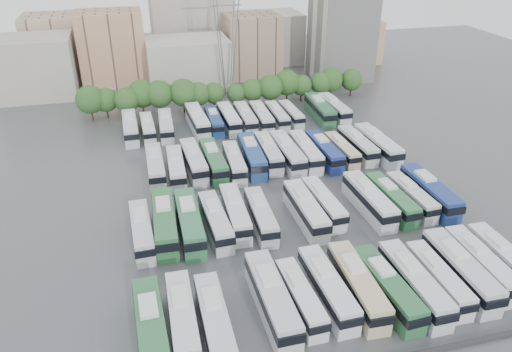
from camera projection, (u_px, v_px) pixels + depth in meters
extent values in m
plane|color=#424447|center=(281.00, 199.00, 77.51)|extent=(220.00, 220.00, 0.00)
cylinder|color=black|center=(92.00, 115.00, 106.36)|extent=(0.36, 0.36, 2.48)
sphere|color=#234C1E|center=(90.00, 99.00, 104.78)|extent=(5.96, 5.96, 5.96)
cylinder|color=black|center=(108.00, 113.00, 107.76)|extent=(0.36, 0.36, 2.16)
sphere|color=#234C1E|center=(106.00, 100.00, 106.38)|extent=(5.17, 5.17, 5.17)
cylinder|color=black|center=(128.00, 113.00, 107.42)|extent=(0.36, 0.36, 2.21)
sphere|color=#234C1E|center=(127.00, 100.00, 106.01)|extent=(5.31, 5.31, 5.31)
cylinder|color=black|center=(143.00, 109.00, 109.43)|extent=(0.36, 0.36, 2.54)
sphere|color=#234C1E|center=(142.00, 94.00, 107.81)|extent=(6.10, 6.10, 6.10)
cylinder|color=black|center=(161.00, 109.00, 109.40)|extent=(0.36, 0.36, 2.49)
sphere|color=#234C1E|center=(160.00, 94.00, 107.81)|extent=(5.97, 5.97, 5.97)
cylinder|color=black|center=(184.00, 108.00, 110.09)|extent=(0.36, 0.36, 2.53)
sphere|color=#234C1E|center=(183.00, 93.00, 108.47)|extent=(6.07, 6.07, 6.07)
cylinder|color=black|center=(199.00, 107.00, 111.14)|extent=(0.36, 0.36, 2.15)
sphere|color=#234C1E|center=(198.00, 94.00, 109.77)|extent=(5.17, 5.17, 5.17)
cylinder|color=black|center=(214.00, 105.00, 112.48)|extent=(0.36, 0.36, 1.99)
sphere|color=#234C1E|center=(214.00, 93.00, 111.21)|extent=(4.78, 4.78, 4.78)
cylinder|color=black|center=(236.00, 104.00, 113.39)|extent=(0.36, 0.36, 1.80)
sphere|color=#234C1E|center=(236.00, 93.00, 112.24)|extent=(4.33, 4.33, 4.33)
cylinder|color=black|center=(252.00, 102.00, 113.99)|extent=(0.36, 0.36, 2.08)
sphere|color=#234C1E|center=(252.00, 90.00, 112.66)|extent=(5.00, 5.00, 5.00)
cylinder|color=black|center=(270.00, 101.00, 114.36)|extent=(0.36, 0.36, 2.34)
sphere|color=#234C1E|center=(271.00, 87.00, 112.87)|extent=(5.61, 5.61, 5.61)
cylinder|color=black|center=(287.00, 96.00, 116.72)|extent=(0.36, 0.36, 2.47)
sphere|color=#234C1E|center=(287.00, 83.00, 115.15)|extent=(5.92, 5.92, 5.92)
cylinder|color=black|center=(301.00, 97.00, 117.34)|extent=(0.36, 0.36, 2.03)
sphere|color=#234C1E|center=(301.00, 85.00, 116.04)|extent=(4.86, 4.86, 4.86)
cylinder|color=black|center=(320.00, 95.00, 118.44)|extent=(0.36, 0.36, 2.11)
sphere|color=#234C1E|center=(321.00, 83.00, 117.09)|extent=(5.07, 5.07, 5.07)
cylinder|color=black|center=(330.00, 93.00, 119.16)|extent=(0.36, 0.36, 2.37)
sphere|color=#234C1E|center=(331.00, 80.00, 117.65)|extent=(5.68, 5.68, 5.68)
cylinder|color=black|center=(350.00, 92.00, 120.31)|extent=(0.36, 0.36, 2.16)
sphere|color=#234C1E|center=(351.00, 80.00, 118.93)|extent=(5.19, 5.19, 5.19)
cube|color=#9E998E|center=(35.00, 67.00, 117.90)|extent=(18.00, 14.00, 14.00)
cube|color=tan|center=(112.00, 48.00, 126.07)|extent=(16.00, 12.00, 18.00)
cube|color=#ADA89E|center=(188.00, 63.00, 124.62)|extent=(20.00, 14.00, 12.00)
cube|color=gray|center=(252.00, 45.00, 132.79)|extent=(14.00, 12.00, 16.00)
cube|color=gray|center=(192.00, 30.00, 140.72)|extent=(22.00, 16.00, 20.00)
cube|color=tan|center=(58.00, 46.00, 131.98)|extent=(16.00, 14.00, 16.00)
cube|color=#A39E93|center=(269.00, 38.00, 145.29)|extent=(18.00, 14.00, 14.00)
cube|color=tan|center=(353.00, 41.00, 145.94)|extent=(14.00, 12.00, 12.00)
cube|color=gray|center=(152.00, 55.00, 135.29)|extent=(12.00, 10.00, 10.00)
cube|color=silver|center=(342.00, 28.00, 128.47)|extent=(14.00, 14.00, 26.00)
cylinder|color=slate|center=(219.00, 26.00, 110.53)|extent=(2.90, 2.91, 33.83)
cylinder|color=slate|center=(216.00, 23.00, 113.94)|extent=(2.90, 2.91, 33.83)
cylinder|color=slate|center=(237.00, 26.00, 111.41)|extent=(2.90, 2.91, 33.83)
cylinder|color=slate|center=(233.00, 22.00, 114.83)|extent=(2.90, 2.91, 33.83)
cube|color=slate|center=(226.00, 5.00, 110.76)|extent=(7.00, 0.30, 0.30)
cube|color=#2D6B3F|center=(152.00, 332.00, 50.65)|extent=(3.14, 13.11, 3.69)
cube|color=black|center=(151.00, 328.00, 50.18)|extent=(3.28, 13.31, 1.09)
cube|color=silver|center=(148.00, 306.00, 51.05)|extent=(1.94, 3.53, 0.48)
cube|color=silver|center=(183.00, 320.00, 52.32)|extent=(2.84, 12.14, 3.43)
cube|color=black|center=(182.00, 316.00, 51.89)|extent=(2.96, 12.33, 1.01)
cube|color=silver|center=(180.00, 296.00, 52.71)|extent=(1.78, 3.26, 0.44)
cube|color=silver|center=(215.00, 323.00, 51.95)|extent=(2.70, 12.22, 3.46)
cube|color=black|center=(215.00, 319.00, 51.51)|extent=(2.82, 12.40, 1.02)
cube|color=silver|center=(212.00, 299.00, 52.34)|extent=(1.76, 3.27, 0.45)
cube|color=silver|center=(272.00, 300.00, 54.76)|extent=(2.96, 13.33, 3.77)
cube|color=black|center=(272.00, 296.00, 54.28)|extent=(3.09, 13.53, 1.11)
cube|color=silver|center=(268.00, 275.00, 55.18)|extent=(1.92, 3.57, 0.49)
cube|color=silver|center=(300.00, 298.00, 55.48)|extent=(2.72, 10.98, 3.09)
cube|color=black|center=(301.00, 295.00, 55.09)|extent=(2.84, 11.15, 0.91)
cube|color=silver|center=(296.00, 278.00, 55.82)|extent=(1.65, 2.96, 0.40)
cube|color=silver|center=(327.00, 289.00, 56.56)|extent=(2.93, 12.31, 3.47)
cube|color=black|center=(328.00, 285.00, 56.12)|extent=(3.05, 12.49, 1.02)
cube|color=silver|center=(323.00, 267.00, 56.93)|extent=(1.82, 3.31, 0.45)
cube|color=#C9BA8A|center=(357.00, 286.00, 56.92)|extent=(3.13, 12.77, 3.59)
cube|color=black|center=(358.00, 282.00, 56.46)|extent=(3.27, 12.97, 1.06)
cube|color=silver|center=(353.00, 263.00, 57.33)|extent=(1.91, 3.44, 0.47)
cube|color=#2B653C|center=(387.00, 289.00, 56.56)|extent=(3.23, 12.49, 3.51)
cube|color=black|center=(388.00, 285.00, 56.11)|extent=(3.36, 12.68, 1.03)
cube|color=silver|center=(382.00, 267.00, 56.93)|extent=(1.91, 3.38, 0.45)
cube|color=silver|center=(413.00, 284.00, 57.18)|extent=(2.72, 12.69, 3.59)
cube|color=black|center=(415.00, 280.00, 56.72)|extent=(2.85, 12.88, 1.06)
cube|color=silver|center=(409.00, 262.00, 57.58)|extent=(1.80, 3.39, 0.47)
cube|color=silver|center=(438.00, 280.00, 58.21)|extent=(2.52, 11.37, 3.22)
cube|color=black|center=(439.00, 276.00, 57.80)|extent=(2.63, 11.54, 0.95)
cube|color=silver|center=(434.00, 260.00, 58.57)|extent=(1.64, 3.04, 0.42)
cube|color=silver|center=(460.00, 271.00, 59.23)|extent=(2.97, 12.96, 3.66)
cube|color=black|center=(462.00, 267.00, 58.76)|extent=(3.10, 13.16, 1.08)
cube|color=silver|center=(455.00, 249.00, 59.64)|extent=(1.89, 3.48, 0.47)
cube|color=silver|center=(480.00, 265.00, 60.49)|extent=(2.82, 12.20, 3.44)
cube|color=black|center=(482.00, 261.00, 60.05)|extent=(2.95, 12.38, 1.01)
cube|color=silver|center=(475.00, 244.00, 60.88)|extent=(1.78, 3.27, 0.45)
cube|color=silver|center=(503.00, 260.00, 61.34)|extent=(2.75, 11.85, 3.34)
cube|color=black|center=(505.00, 257.00, 60.91)|extent=(2.87, 12.03, 0.98)
cube|color=silver|center=(498.00, 241.00, 61.72)|extent=(1.74, 3.18, 0.43)
cube|color=silver|center=(142.00, 232.00, 66.78)|extent=(2.82, 11.75, 3.31)
cube|color=black|center=(141.00, 228.00, 66.36)|extent=(2.94, 11.92, 0.97)
cube|color=silver|center=(140.00, 214.00, 67.14)|extent=(1.74, 3.16, 0.43)
cube|color=#2D6A3B|center=(165.00, 223.00, 68.15)|extent=(3.39, 13.53, 3.80)
cube|color=black|center=(164.00, 219.00, 67.66)|extent=(3.53, 13.74, 1.12)
cube|color=silver|center=(163.00, 204.00, 68.58)|extent=(2.04, 3.65, 0.49)
cube|color=#31724A|center=(190.00, 223.00, 68.27)|extent=(2.97, 13.23, 3.74)
cube|color=black|center=(189.00, 219.00, 67.79)|extent=(3.11, 13.42, 1.10)
cube|color=silver|center=(187.00, 204.00, 68.69)|extent=(1.91, 3.54, 0.48)
cube|color=silver|center=(216.00, 222.00, 68.87)|extent=(2.99, 11.96, 3.36)
cube|color=black|center=(216.00, 218.00, 68.44)|extent=(3.12, 12.14, 0.99)
cube|color=silver|center=(213.00, 205.00, 69.23)|extent=(1.81, 3.23, 0.44)
cube|color=silver|center=(235.00, 214.00, 70.68)|extent=(2.97, 12.12, 3.41)
cube|color=black|center=(235.00, 210.00, 70.24)|extent=(3.09, 12.30, 1.00)
cube|color=silver|center=(233.00, 197.00, 71.07)|extent=(1.81, 3.27, 0.44)
cube|color=silver|center=(261.00, 217.00, 70.15)|extent=(2.85, 11.60, 3.27)
cube|color=black|center=(261.00, 213.00, 69.73)|extent=(2.97, 11.78, 0.96)
cube|color=silver|center=(259.00, 200.00, 70.52)|extent=(1.74, 3.13, 0.42)
cube|color=silver|center=(306.00, 211.00, 71.26)|extent=(2.77, 12.56, 3.55)
cube|color=black|center=(306.00, 207.00, 70.80)|extent=(2.90, 12.75, 1.05)
cube|color=silver|center=(302.00, 193.00, 71.65)|extent=(1.81, 3.36, 0.46)
cube|color=silver|center=(323.00, 204.00, 73.17)|extent=(2.88, 11.59, 3.26)
cube|color=black|center=(324.00, 201.00, 72.76)|extent=(3.01, 11.77, 0.96)
cube|color=silver|center=(320.00, 188.00, 73.52)|extent=(1.75, 3.13, 0.42)
cube|color=silver|center=(369.00, 201.00, 73.61)|extent=(3.00, 12.85, 3.62)
cube|color=black|center=(370.00, 197.00, 73.15)|extent=(3.13, 13.04, 1.07)
cube|color=silver|center=(365.00, 184.00, 74.01)|extent=(1.89, 3.45, 0.47)
cube|color=#307040|center=(391.00, 200.00, 74.08)|extent=(3.03, 12.05, 3.39)
cube|color=black|center=(392.00, 197.00, 73.65)|extent=(3.15, 12.23, 1.00)
cube|color=silver|center=(387.00, 184.00, 74.44)|extent=(1.82, 3.25, 0.44)
cube|color=silver|center=(411.00, 197.00, 74.98)|extent=(2.79, 11.33, 3.19)
cube|color=black|center=(412.00, 194.00, 74.57)|extent=(2.91, 11.51, 0.94)
cube|color=silver|center=(408.00, 182.00, 75.32)|extent=(1.70, 3.06, 0.41)
cube|color=navy|center=(429.00, 193.00, 75.60)|extent=(2.87, 13.12, 3.71)
cube|color=black|center=(431.00, 189.00, 75.12)|extent=(3.00, 13.32, 1.09)
cube|color=silver|center=(425.00, 176.00, 76.01)|extent=(1.88, 3.51, 0.48)
cube|color=silver|center=(155.00, 167.00, 83.50)|extent=(2.76, 12.32, 3.48)
cube|color=black|center=(155.00, 164.00, 83.05)|extent=(2.89, 12.50, 1.02)
cube|color=silver|center=(154.00, 153.00, 83.89)|extent=(1.78, 3.30, 0.45)
cube|color=silver|center=(176.00, 168.00, 83.16)|extent=(2.98, 11.87, 3.34)
cube|color=black|center=(176.00, 165.00, 82.73)|extent=(3.10, 12.05, 0.98)
cube|color=silver|center=(175.00, 155.00, 83.54)|extent=(1.79, 3.20, 0.43)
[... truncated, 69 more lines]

